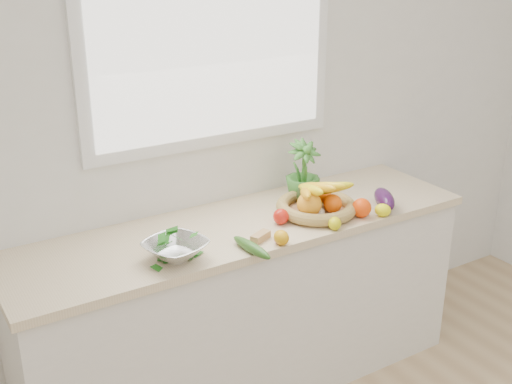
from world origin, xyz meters
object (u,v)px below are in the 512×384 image
colander_with_spinach (175,245)px  apple (281,217)px  eggplant (384,199)px  fruit_basket (316,203)px  cucumber (252,247)px  potted_herb (303,172)px

colander_with_spinach → apple: bearing=7.0°
colander_with_spinach → eggplant: bearing=-1.7°
apple → fruit_basket: (0.21, 0.02, 0.02)m
cucumber → colander_with_spinach: (-0.30, 0.11, 0.04)m
cucumber → fruit_basket: fruit_basket is taller
potted_herb → fruit_basket: 0.22m
eggplant → potted_herb: bearing=131.5°
cucumber → fruit_basket: (0.48, 0.20, 0.03)m
eggplant → cucumber: bearing=-174.5°
cucumber → potted_herb: potted_herb is taller
apple → eggplant: eggplant is taller
fruit_basket → apple: bearing=-175.6°
fruit_basket → eggplant: bearing=-19.8°
cucumber → colander_with_spinach: bearing=159.7°
eggplant → colander_with_spinach: bearing=178.3°
eggplant → colander_with_spinach: (-1.11, 0.03, 0.02)m
potted_herb → colander_with_spinach: 0.88m
apple → eggplant: (0.54, -0.10, 0.01)m
eggplant → fruit_basket: size_ratio=0.51×
fruit_basket → cucumber: bearing=-157.8°
potted_herb → eggplant: bearing=-48.5°
cucumber → fruit_basket: 0.52m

